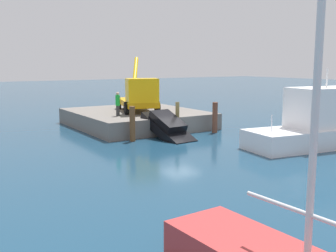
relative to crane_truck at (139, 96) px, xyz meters
name	(u,v)px	position (x,y,z in m)	size (l,w,h in m)	color
ground	(180,138)	(5.79, 0.19, -2.63)	(200.00, 200.00, 0.00)	navy
dock	(136,118)	(-0.95, 0.19, -1.98)	(10.85, 9.81, 1.30)	slate
crane_truck	(139,96)	(0.00, 0.00, 0.00)	(8.33, 4.94, 4.58)	orange
dock_worker	(118,104)	(1.32, -2.54, -0.40)	(0.34, 0.34, 1.83)	#313131
salvaged_car	(168,128)	(5.26, -0.53, -1.88)	(4.53, 2.41, 2.66)	black
piling_near	(132,124)	(4.91, -3.16, -1.43)	(0.39, 0.39, 2.40)	brown
piling_mid	(177,119)	(4.98, 0.47, -1.38)	(0.28, 0.28, 2.51)	brown
piling_far	(215,118)	(5.21, 3.78, -1.46)	(0.40, 0.40, 2.34)	brown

